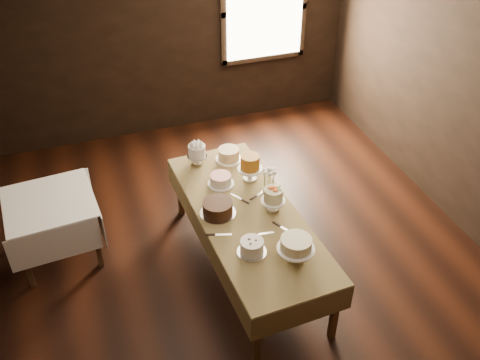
{
  "coord_description": "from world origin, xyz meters",
  "views": [
    {
      "loc": [
        -1.36,
        -3.77,
        4.05
      ],
      "look_at": [
        0.0,
        0.2,
        0.95
      ],
      "focal_mm": 39.79,
      "sensor_mm": 36.0,
      "label": 1
    }
  ],
  "objects_px": {
    "cake_server_b": "(287,230)",
    "cake_server_c": "(237,197)",
    "cake_cream": "(296,249)",
    "cake_server_a": "(266,233)",
    "cake_caramel": "(250,169)",
    "cake_meringue": "(197,155)",
    "cake_server_e": "(224,234)",
    "display_table": "(247,218)",
    "cake_lattice": "(221,180)",
    "cake_speckled": "(229,155)",
    "cake_server_d": "(261,193)",
    "flower_vase": "(269,191)",
    "side_table": "(50,208)",
    "cake_flowers": "(273,200)",
    "cake_chocolate": "(218,208)",
    "cake_swirl": "(252,247)"
  },
  "relations": [
    {
      "from": "cake_meringue",
      "to": "cake_caramel",
      "type": "height_order",
      "value": "cake_caramel"
    },
    {
      "from": "cake_server_a",
      "to": "cake_server_c",
      "type": "height_order",
      "value": "same"
    },
    {
      "from": "cake_server_d",
      "to": "display_table",
      "type": "bearing_deg",
      "value": -159.83
    },
    {
      "from": "display_table",
      "to": "cake_server_c",
      "type": "relative_size",
      "value": 10.08
    },
    {
      "from": "cake_flowers",
      "to": "cake_cream",
      "type": "distance_m",
      "value": 0.7
    },
    {
      "from": "side_table",
      "to": "cake_server_a",
      "type": "distance_m",
      "value": 2.21
    },
    {
      "from": "display_table",
      "to": "cake_meringue",
      "type": "relative_size",
      "value": 10.14
    },
    {
      "from": "cake_chocolate",
      "to": "cake_server_a",
      "type": "distance_m",
      "value": 0.54
    },
    {
      "from": "cake_cream",
      "to": "cake_server_a",
      "type": "relative_size",
      "value": 1.39
    },
    {
      "from": "cake_speckled",
      "to": "cake_server_e",
      "type": "bearing_deg",
      "value": -110.18
    },
    {
      "from": "cake_server_b",
      "to": "cake_cream",
      "type": "bearing_deg",
      "value": -40.88
    },
    {
      "from": "display_table",
      "to": "flower_vase",
      "type": "relative_size",
      "value": 20.24
    },
    {
      "from": "cake_cream",
      "to": "cake_server_c",
      "type": "xyz_separation_m",
      "value": [
        -0.21,
        0.98,
        -0.1
      ]
    },
    {
      "from": "cake_chocolate",
      "to": "cake_server_c",
      "type": "height_order",
      "value": "cake_chocolate"
    },
    {
      "from": "display_table",
      "to": "side_table",
      "type": "relative_size",
      "value": 2.57
    },
    {
      "from": "cake_lattice",
      "to": "cake_server_c",
      "type": "relative_size",
      "value": 1.28
    },
    {
      "from": "cake_cream",
      "to": "cake_server_e",
      "type": "distance_m",
      "value": 0.71
    },
    {
      "from": "side_table",
      "to": "flower_vase",
      "type": "height_order",
      "value": "flower_vase"
    },
    {
      "from": "flower_vase",
      "to": "cake_server_d",
      "type": "bearing_deg",
      "value": 127.31
    },
    {
      "from": "side_table",
      "to": "cake_swirl",
      "type": "height_order",
      "value": "cake_swirl"
    },
    {
      "from": "cake_flowers",
      "to": "cake_server_c",
      "type": "height_order",
      "value": "cake_flowers"
    },
    {
      "from": "cake_lattice",
      "to": "cake_server_c",
      "type": "distance_m",
      "value": 0.27
    },
    {
      "from": "cake_lattice",
      "to": "cake_server_c",
      "type": "bearing_deg",
      "value": -71.13
    },
    {
      "from": "cake_swirl",
      "to": "flower_vase",
      "type": "xyz_separation_m",
      "value": [
        0.44,
        0.71,
        -0.0
      ]
    },
    {
      "from": "cake_caramel",
      "to": "cake_server_c",
      "type": "bearing_deg",
      "value": -133.22
    },
    {
      "from": "cake_server_d",
      "to": "flower_vase",
      "type": "height_order",
      "value": "flower_vase"
    },
    {
      "from": "cake_swirl",
      "to": "side_table",
      "type": "bearing_deg",
      "value": 141.11
    },
    {
      "from": "cake_speckled",
      "to": "cake_server_a",
      "type": "bearing_deg",
      "value": -92.22
    },
    {
      "from": "cake_server_d",
      "to": "cake_server_e",
      "type": "xyz_separation_m",
      "value": [
        -0.55,
        -0.48,
        0.0
      ]
    },
    {
      "from": "cake_caramel",
      "to": "cake_server_c",
      "type": "relative_size",
      "value": 1.25
    },
    {
      "from": "side_table",
      "to": "cake_meringue",
      "type": "height_order",
      "value": "cake_meringue"
    },
    {
      "from": "cake_server_c",
      "to": "flower_vase",
      "type": "relative_size",
      "value": 2.01
    },
    {
      "from": "cake_meringue",
      "to": "cake_server_e",
      "type": "height_order",
      "value": "cake_meringue"
    },
    {
      "from": "cake_swirl",
      "to": "cake_server_e",
      "type": "distance_m",
      "value": 0.35
    },
    {
      "from": "display_table",
      "to": "cake_cream",
      "type": "bearing_deg",
      "value": -75.01
    },
    {
      "from": "cake_server_b",
      "to": "cake_server_c",
      "type": "bearing_deg",
      "value": 174.79
    },
    {
      "from": "cake_server_b",
      "to": "flower_vase",
      "type": "xyz_separation_m",
      "value": [
        0.03,
        0.54,
        0.06
      ]
    },
    {
      "from": "cake_flowers",
      "to": "flower_vase",
      "type": "xyz_separation_m",
      "value": [
        0.03,
        0.2,
        -0.05
      ]
    },
    {
      "from": "cake_cream",
      "to": "cake_caramel",
      "type": "bearing_deg",
      "value": 88.91
    },
    {
      "from": "cake_server_a",
      "to": "cake_server_b",
      "type": "relative_size",
      "value": 1.0
    },
    {
      "from": "cake_caramel",
      "to": "flower_vase",
      "type": "distance_m",
      "value": 0.35
    },
    {
      "from": "side_table",
      "to": "cake_server_c",
      "type": "bearing_deg",
      "value": -17.04
    },
    {
      "from": "cake_server_a",
      "to": "side_table",
      "type": "bearing_deg",
      "value": 154.67
    },
    {
      "from": "flower_vase",
      "to": "cake_server_b",
      "type": "bearing_deg",
      "value": -93.07
    },
    {
      "from": "cake_cream",
      "to": "display_table",
      "type": "bearing_deg",
      "value": 104.99
    },
    {
      "from": "cake_lattice",
      "to": "cake_cream",
      "type": "xyz_separation_m",
      "value": [
        0.29,
        -1.24,
        0.06
      ]
    },
    {
      "from": "cake_speckled",
      "to": "cake_server_a",
      "type": "xyz_separation_m",
      "value": [
        -0.05,
        -1.27,
        -0.06
      ]
    },
    {
      "from": "cake_server_c",
      "to": "cake_server_d",
      "type": "height_order",
      "value": "same"
    },
    {
      "from": "cake_server_e",
      "to": "flower_vase",
      "type": "height_order",
      "value": "flower_vase"
    },
    {
      "from": "cake_server_e",
      "to": "cake_lattice",
      "type": "bearing_deg",
      "value": 92.2
    }
  ]
}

